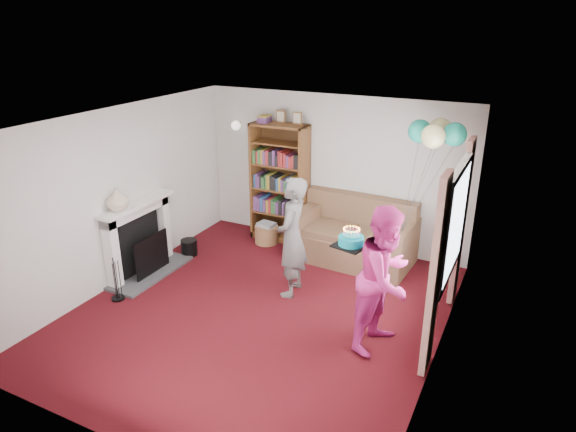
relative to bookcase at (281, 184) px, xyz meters
The scene contains 16 objects.
ground 2.65m from the bookcase, 69.35° to the right, with size 5.00×5.00×0.00m, color #370808.
wall_back 0.93m from the bookcase, 13.43° to the left, with size 4.50×0.02×2.50m, color silver.
wall_left 2.70m from the bookcase, 121.15° to the right, with size 0.02×5.00×2.50m, color silver.
wall_right 3.89m from the bookcase, 36.36° to the right, with size 0.02×5.00×2.50m, color silver.
ceiling 2.90m from the bookcase, 69.35° to the right, with size 4.50×5.00×0.01m, color white.
fireplace 2.48m from the bookcase, 120.02° to the right, with size 0.55×1.80×1.12m.
window_bay 3.52m from the bookcase, 28.99° to the right, with size 0.14×2.02×2.20m.
wall_sconce 1.26m from the bookcase, behind, with size 0.16×0.23×0.16m.
bookcase is the anchor object (origin of this frame).
sofa 1.57m from the bookcase, ahead, with size 1.84×0.98×0.98m.
wicker_basket 0.88m from the bookcase, 109.16° to the right, with size 0.40×0.40×0.36m.
person_striped 1.94m from the bookcase, 58.27° to the right, with size 0.61×0.40×1.68m, color black.
person_magenta 3.37m from the bookcase, 42.18° to the right, with size 0.84×0.66×1.73m, color #D42A86.
birthday_cake 2.95m from the bookcase, 46.56° to the right, with size 0.36×0.36×0.22m.
balloons 2.95m from the bookcase, 13.60° to the right, with size 0.76×0.75×1.69m.
mantel_vase 2.77m from the bookcase, 117.04° to the right, with size 0.30×0.30×0.32m, color beige.
Camera 1 is at (2.92, -5.03, 3.64)m, focal length 32.00 mm.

